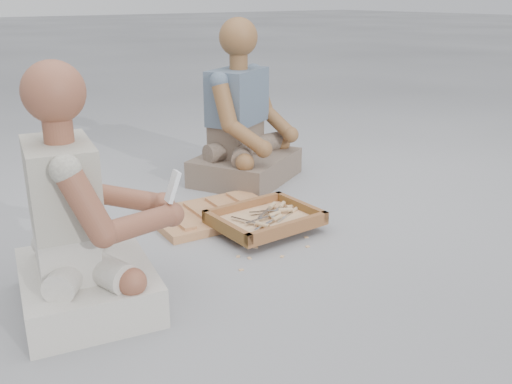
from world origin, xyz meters
TOP-DOWN VIEW (x-y plane):
  - ground at (0.00, 0.00)m, footprint 60.00×60.00m
  - carved_panel at (-0.03, 0.64)m, footprint 0.67×0.48m
  - tool_tray at (0.08, 0.34)m, footprint 0.49×0.39m
  - chisel_0 at (0.25, 0.34)m, footprint 0.21×0.11m
  - chisel_1 at (0.21, 0.38)m, footprint 0.22×0.07m
  - chisel_2 at (0.20, 0.36)m, footprint 0.21×0.11m
  - chisel_3 at (-0.00, 0.28)m, footprint 0.09×0.21m
  - chisel_4 at (0.23, 0.41)m, footprint 0.19×0.14m
  - chisel_5 at (0.18, 0.42)m, footprint 0.20×0.13m
  - chisel_6 at (0.28, 0.40)m, footprint 0.22×0.07m
  - chisel_7 at (0.10, 0.29)m, footprint 0.22×0.08m
  - chisel_8 at (0.12, 0.34)m, footprint 0.22×0.03m
  - wood_chip_0 at (-0.16, 0.14)m, footprint 0.02×0.02m
  - wood_chip_1 at (-0.01, 0.26)m, footprint 0.02×0.02m
  - wood_chip_2 at (-0.09, 0.45)m, footprint 0.02×0.02m
  - wood_chip_3 at (-0.07, 0.22)m, footprint 0.02×0.02m
  - wood_chip_4 at (0.03, 0.70)m, footprint 0.02×0.02m
  - wood_chip_5 at (0.13, 0.08)m, footprint 0.02×0.02m
  - wood_chip_6 at (-0.03, 0.07)m, footprint 0.02×0.02m
  - wood_chip_7 at (0.20, 0.16)m, footprint 0.02×0.02m
  - wood_chip_8 at (-0.06, 0.26)m, footprint 0.02×0.02m
  - wood_chip_9 at (-0.12, 0.51)m, footprint 0.02×0.02m
  - wood_chip_10 at (-0.19, 0.18)m, footprint 0.02×0.02m
  - wood_chip_11 at (-0.25, 0.07)m, footprint 0.02×0.02m
  - wood_chip_12 at (-0.17, 0.58)m, footprint 0.02×0.02m
  - wood_chip_13 at (-0.15, 0.56)m, footprint 0.02×0.02m
  - craftsman at (-0.88, 0.19)m, footprint 0.66×0.67m
  - companion at (0.49, 1.09)m, footprint 0.79×0.74m
  - mobile_phone at (-0.56, 0.06)m, footprint 0.06×0.06m

SIDE VIEW (x-z plane):
  - ground at x=0.00m, z-range 0.00..0.00m
  - wood_chip_0 at x=-0.16m, z-range 0.00..0.00m
  - wood_chip_1 at x=-0.01m, z-range 0.00..0.00m
  - wood_chip_2 at x=-0.09m, z-range 0.00..0.00m
  - wood_chip_3 at x=-0.07m, z-range 0.00..0.00m
  - wood_chip_4 at x=0.03m, z-range 0.00..0.00m
  - wood_chip_5 at x=0.13m, z-range 0.00..0.00m
  - wood_chip_6 at x=-0.03m, z-range 0.00..0.00m
  - wood_chip_7 at x=0.20m, z-range 0.00..0.00m
  - wood_chip_8 at x=-0.06m, z-range 0.00..0.00m
  - wood_chip_9 at x=-0.12m, z-range 0.00..0.00m
  - wood_chip_10 at x=-0.19m, z-range 0.00..0.00m
  - wood_chip_11 at x=-0.25m, z-range 0.00..0.00m
  - wood_chip_12 at x=-0.17m, z-range 0.00..0.00m
  - wood_chip_13 at x=-0.15m, z-range 0.00..0.00m
  - carved_panel at x=-0.03m, z-range 0.00..0.04m
  - tool_tray at x=0.08m, z-range 0.03..0.10m
  - chisel_1 at x=0.21m, z-range 0.06..0.08m
  - chisel_6 at x=0.28m, z-range 0.06..0.08m
  - chisel_0 at x=0.25m, z-range 0.06..0.08m
  - chisel_7 at x=0.10m, z-range 0.06..0.09m
  - chisel_8 at x=0.12m, z-range 0.07..0.09m
  - chisel_3 at x=0.00m, z-range 0.07..0.09m
  - chisel_4 at x=0.23m, z-range 0.07..0.09m
  - chisel_2 at x=0.20m, z-range 0.07..0.09m
  - chisel_5 at x=0.18m, z-range 0.07..0.10m
  - craftsman at x=-0.88m, z-range -0.15..0.77m
  - companion at x=0.49m, z-range -0.17..0.82m
  - mobile_phone at x=-0.56m, z-range 0.38..0.50m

